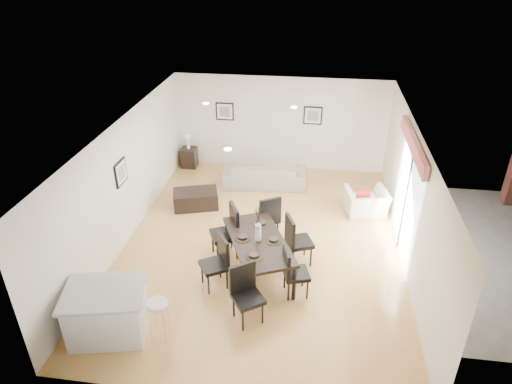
# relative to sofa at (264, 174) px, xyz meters

# --- Properties ---
(ground) EXTENTS (8.00, 8.00, 0.00)m
(ground) POSITION_rel_sofa_xyz_m (0.31, -2.78, -0.33)
(ground) COLOR #DEA75B
(ground) RESTS_ON ground
(wall_back) EXTENTS (6.00, 0.04, 2.70)m
(wall_back) POSITION_rel_sofa_xyz_m (0.31, 1.22, 1.02)
(wall_back) COLOR silver
(wall_back) RESTS_ON ground
(wall_front) EXTENTS (6.00, 0.04, 2.70)m
(wall_front) POSITION_rel_sofa_xyz_m (0.31, -6.78, 1.02)
(wall_front) COLOR silver
(wall_front) RESTS_ON ground
(wall_left) EXTENTS (0.04, 8.00, 2.70)m
(wall_left) POSITION_rel_sofa_xyz_m (-2.69, -2.78, 1.02)
(wall_left) COLOR silver
(wall_left) RESTS_ON ground
(wall_right) EXTENTS (0.04, 8.00, 2.70)m
(wall_right) POSITION_rel_sofa_xyz_m (3.31, -2.78, 1.02)
(wall_right) COLOR silver
(wall_right) RESTS_ON ground
(ceiling) EXTENTS (6.00, 8.00, 0.02)m
(ceiling) POSITION_rel_sofa_xyz_m (0.31, -2.78, 2.37)
(ceiling) COLOR white
(ceiling) RESTS_ON wall_back
(sofa) EXTENTS (2.32, 1.07, 0.66)m
(sofa) POSITION_rel_sofa_xyz_m (0.00, 0.00, 0.00)
(sofa) COLOR gray
(sofa) RESTS_ON ground
(armchair) EXTENTS (1.14, 1.05, 0.64)m
(armchair) POSITION_rel_sofa_xyz_m (2.65, -1.15, -0.01)
(armchair) COLOR beige
(armchair) RESTS_ON ground
(dining_table) EXTENTS (1.69, 2.19, 0.82)m
(dining_table) POSITION_rel_sofa_xyz_m (0.36, -3.82, 0.41)
(dining_table) COLOR black
(dining_table) RESTS_ON ground
(dining_chair_wnear) EXTENTS (0.66, 0.66, 1.07)m
(dining_chair_wnear) POSITION_rel_sofa_xyz_m (-0.35, -4.26, 0.27)
(dining_chair_wnear) COLOR black
(dining_chair_wnear) RESTS_ON ground
(dining_chair_wfar) EXTENTS (0.71, 0.71, 1.17)m
(dining_chair_wfar) POSITION_rel_sofa_xyz_m (-0.33, -3.28, 0.33)
(dining_chair_wfar) COLOR black
(dining_chair_wfar) RESTS_ON ground
(dining_chair_enear) EXTENTS (0.57, 0.57, 1.02)m
(dining_chair_enear) POSITION_rel_sofa_xyz_m (1.06, -4.34, 0.24)
(dining_chair_enear) COLOR black
(dining_chair_enear) RESTS_ON ground
(dining_chair_efar) EXTENTS (0.65, 0.65, 1.10)m
(dining_chair_efar) POSITION_rel_sofa_xyz_m (1.06, -3.37, 0.29)
(dining_chair_efar) COLOR black
(dining_chair_efar) RESTS_ON ground
(dining_chair_head) EXTENTS (0.68, 0.68, 1.08)m
(dining_chair_head) POSITION_rel_sofa_xyz_m (0.31, -5.05, 0.28)
(dining_chair_head) COLOR black
(dining_chair_head) RESTS_ON ground
(dining_chair_foot) EXTENTS (0.68, 0.68, 1.11)m
(dining_chair_foot) POSITION_rel_sofa_xyz_m (0.41, -2.59, 0.29)
(dining_chair_foot) COLOR black
(dining_chair_foot) RESTS_ON ground
(vase) EXTENTS (0.95, 1.46, 0.74)m
(vase) POSITION_rel_sofa_xyz_m (0.36, -3.82, 0.79)
(vase) COLOR white
(vase) RESTS_ON dining_table
(coffee_table) EXTENTS (1.23, 0.95, 0.44)m
(coffee_table) POSITION_rel_sofa_xyz_m (-1.56, -1.41, -0.11)
(coffee_table) COLOR black
(coffee_table) RESTS_ON ground
(side_table) EXTENTS (0.44, 0.44, 0.58)m
(side_table) POSITION_rel_sofa_xyz_m (-2.35, 0.88, -0.04)
(side_table) COLOR black
(side_table) RESTS_ON ground
(table_lamp) EXTENTS (0.21, 0.21, 0.40)m
(table_lamp) POSITION_rel_sofa_xyz_m (-2.35, 0.88, 0.51)
(table_lamp) COLOR white
(table_lamp) RESTS_ON side_table
(cushion) EXTENTS (0.32, 0.14, 0.31)m
(cushion) POSITION_rel_sofa_xyz_m (2.56, -1.24, 0.19)
(cushion) COLOR #AA1D15
(cushion) RESTS_ON armchair
(kitchen_island) EXTENTS (1.49, 1.26, 0.91)m
(kitchen_island) POSITION_rel_sofa_xyz_m (-1.92, -5.75, 0.13)
(kitchen_island) COLOR silver
(kitchen_island) RESTS_ON ground
(bar_stool) EXTENTS (0.36, 0.36, 0.78)m
(bar_stool) POSITION_rel_sofa_xyz_m (-1.02, -5.75, 0.34)
(bar_stool) COLOR silver
(bar_stool) RESTS_ON ground
(framed_print_back_left) EXTENTS (0.52, 0.04, 0.52)m
(framed_print_back_left) POSITION_rel_sofa_xyz_m (-1.29, 1.19, 1.32)
(framed_print_back_left) COLOR black
(framed_print_back_left) RESTS_ON wall_back
(framed_print_back_right) EXTENTS (0.52, 0.04, 0.52)m
(framed_print_back_right) POSITION_rel_sofa_xyz_m (1.21, 1.19, 1.32)
(framed_print_back_right) COLOR black
(framed_print_back_right) RESTS_ON wall_back
(framed_print_left_wall) EXTENTS (0.04, 0.52, 0.52)m
(framed_print_left_wall) POSITION_rel_sofa_xyz_m (-2.66, -2.98, 1.32)
(framed_print_left_wall) COLOR black
(framed_print_left_wall) RESTS_ON wall_left
(sliding_door) EXTENTS (0.12, 2.70, 2.57)m
(sliding_door) POSITION_rel_sofa_xyz_m (3.26, -2.48, 1.34)
(sliding_door) COLOR white
(sliding_door) RESTS_ON wall_right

